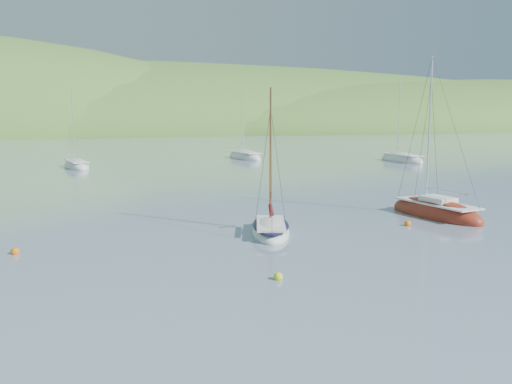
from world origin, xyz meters
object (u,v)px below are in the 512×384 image
object	(u,v)px
distant_sloop_b	(245,157)
distant_sloop_d	(402,160)
daysailer_white	(271,230)
distant_sloop_a	(77,166)
sloop_red	(436,213)

from	to	relation	value
distant_sloop_b	distant_sloop_d	xyz separation A→B (m)	(18.83, -10.66, 0.00)
daysailer_white	distant_sloop_b	distance (m)	48.50
daysailer_white	distant_sloop_a	world-z (taller)	distant_sloop_a
daysailer_white	sloop_red	xyz separation A→B (m)	(12.28, 1.51, 0.01)
sloop_red	distant_sloop_d	bearing A→B (deg)	51.86
daysailer_white	distant_sloop_b	size ratio (longest dim) A/B	0.77
distant_sloop_b	sloop_red	bearing A→B (deg)	-100.45
daysailer_white	distant_sloop_d	world-z (taller)	distant_sloop_d
distant_sloop_a	distant_sloop_b	size ratio (longest dim) A/B	0.88
distant_sloop_a	daysailer_white	bearing A→B (deg)	-87.36
distant_sloop_b	distant_sloop_d	distance (m)	21.64
daysailer_white	distant_sloop_a	distance (m)	42.47
sloop_red	distant_sloop_b	xyz separation A→B (m)	(0.48, 45.29, -0.02)
daysailer_white	distant_sloop_d	distance (m)	47.99
sloop_red	distant_sloop_a	distance (m)	45.63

